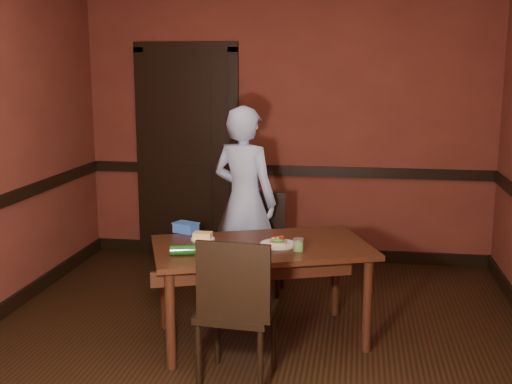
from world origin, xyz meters
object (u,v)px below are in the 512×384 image
(chair_near, at_px, (237,308))
(food_tub, at_px, (186,227))
(person, at_px, (245,201))
(cheese_saucer, at_px, (203,237))
(dining_table, at_px, (261,292))
(sauce_jar, at_px, (298,245))
(sandwich_plate, at_px, (278,243))
(chair_far, at_px, (260,245))

(chair_near, distance_m, food_tub, 1.07)
(person, relative_size, cheese_saucer, 9.29)
(chair_near, bearing_deg, food_tub, -53.28)
(dining_table, bearing_deg, food_tub, 137.09)
(cheese_saucer, bearing_deg, food_tub, 133.71)
(sauce_jar, bearing_deg, food_tub, 157.81)
(chair_near, bearing_deg, sauce_jar, -117.03)
(person, relative_size, sauce_jar, 18.70)
(sandwich_plate, relative_size, sauce_jar, 2.87)
(cheese_saucer, relative_size, food_tub, 0.83)
(cheese_saucer, xyz_separation_m, food_tub, (-0.17, 0.18, 0.02))
(sauce_jar, xyz_separation_m, food_tub, (-0.88, 0.36, -0.01))
(dining_table, height_order, sauce_jar, sauce_jar)
(person, distance_m, cheese_saucer, 0.90)
(food_tub, bearing_deg, cheese_saucer, -24.64)
(chair_far, height_order, chair_near, chair_near)
(food_tub, bearing_deg, sandwich_plate, 2.81)
(chair_near, xyz_separation_m, person, (-0.23, 1.58, 0.33))
(dining_table, distance_m, sauce_jar, 0.49)
(chair_near, height_order, sauce_jar, chair_near)
(sandwich_plate, bearing_deg, person, 113.10)
(dining_table, relative_size, cheese_saucer, 8.61)
(dining_table, relative_size, sandwich_plate, 6.04)
(cheese_saucer, bearing_deg, chair_far, 71.40)
(dining_table, xyz_separation_m, sauce_jar, (0.27, -0.11, 0.39))
(chair_near, relative_size, food_tub, 4.53)
(sandwich_plate, bearing_deg, dining_table, -177.93)
(person, height_order, cheese_saucer, person)
(chair_near, xyz_separation_m, sauce_jar, (0.32, 0.52, 0.27))
(chair_near, xyz_separation_m, cheese_saucer, (-0.38, 0.70, 0.25))
(chair_far, bearing_deg, cheese_saucer, -108.02)
(food_tub, bearing_deg, dining_table, -0.78)
(dining_table, xyz_separation_m, person, (-0.29, 0.95, 0.45))
(chair_far, relative_size, chair_near, 0.91)
(dining_table, height_order, chair_near, chair_near)
(dining_table, relative_size, food_tub, 7.15)
(chair_far, distance_m, chair_near, 1.55)
(person, relative_size, sandwich_plate, 6.51)
(sauce_jar, bearing_deg, dining_table, 158.36)
(dining_table, distance_m, person, 1.09)
(dining_table, height_order, person, person)
(chair_far, bearing_deg, sauce_jar, -67.12)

